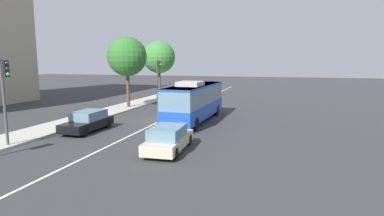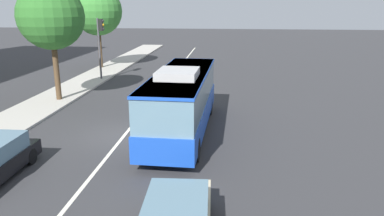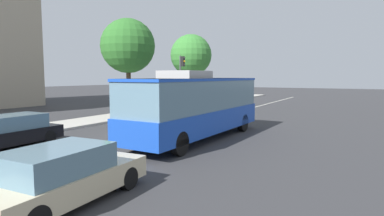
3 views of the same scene
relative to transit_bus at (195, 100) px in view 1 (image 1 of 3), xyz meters
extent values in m
plane|color=#333335|center=(-0.67, 2.83, -1.81)|extent=(160.00, 160.00, 0.00)
cube|color=#B2ADA3|center=(-0.67, 9.59, -1.74)|extent=(80.00, 3.14, 0.14)
cube|color=silver|center=(-0.67, 2.83, -1.80)|extent=(76.00, 0.16, 0.01)
cube|color=#1947B7|center=(0.02, 0.00, -0.83)|extent=(10.07, 2.78, 1.10)
cube|color=slate|center=(0.02, 0.00, 0.50)|extent=(9.86, 2.70, 1.58)
cube|color=#1947B7|center=(0.02, 0.00, 1.23)|extent=(9.97, 2.75, 0.12)
cube|color=#B2B2B2|center=(-1.18, 0.03, 1.47)|extent=(2.25, 1.86, 0.36)
cylinder|color=black|center=(3.45, 1.00, -1.31)|extent=(1.01, 0.33, 1.00)
cylinder|color=black|center=(3.39, -1.20, -1.31)|extent=(1.01, 0.33, 1.00)
cylinder|color=black|center=(-3.34, 1.20, -1.31)|extent=(1.01, 0.33, 1.00)
cylinder|color=black|center=(-3.41, -1.00, -1.31)|extent=(1.01, 0.33, 1.00)
cube|color=#C6B793|center=(-8.96, -1.01, -1.29)|extent=(4.58, 2.01, 0.60)
cube|color=slate|center=(-9.21, -1.02, -0.67)|extent=(2.60, 1.77, 0.64)
cylinder|color=black|center=(-7.50, -0.14, -1.49)|extent=(0.65, 0.25, 0.64)
cylinder|color=black|center=(-7.42, -1.74, -1.49)|extent=(0.65, 0.25, 0.64)
cylinder|color=black|center=(-10.50, -0.28, -1.49)|extent=(0.65, 0.25, 0.64)
cylinder|color=black|center=(-10.42, -1.88, -1.49)|extent=(0.65, 0.25, 0.64)
cube|color=black|center=(-5.87, 6.49, -1.29)|extent=(4.52, 1.84, 0.60)
cube|color=slate|center=(-5.62, 6.50, -0.67)|extent=(2.54, 1.68, 0.64)
cylinder|color=black|center=(-7.36, 5.68, -1.49)|extent=(0.64, 0.23, 0.64)
cylinder|color=black|center=(-7.37, 7.28, -1.49)|extent=(0.64, 0.23, 0.64)
cylinder|color=black|center=(-4.36, 5.71, -1.49)|extent=(0.64, 0.23, 0.64)
cylinder|color=black|center=(-4.37, 7.31, -1.49)|extent=(0.64, 0.23, 0.64)
cylinder|color=#47474C|center=(-10.91, 8.51, 0.79)|extent=(0.16, 0.16, 5.20)
cube|color=black|center=(-10.91, 8.23, 2.84)|extent=(0.32, 0.28, 0.96)
sphere|color=#2D2D2D|center=(-10.91, 8.08, 3.16)|extent=(0.22, 0.22, 0.22)
sphere|color=#2D2D2D|center=(-10.91, 8.08, 2.84)|extent=(0.22, 0.22, 0.22)
sphere|color=#1ED838|center=(-10.91, 8.08, 2.52)|extent=(0.22, 0.22, 0.22)
cylinder|color=#47474C|center=(12.59, 8.61, 0.79)|extent=(0.16, 0.16, 5.20)
cube|color=black|center=(12.61, 8.33, 2.84)|extent=(0.34, 0.30, 0.96)
sphere|color=#2D2D2D|center=(12.62, 8.18, 3.16)|extent=(0.22, 0.22, 0.22)
sphere|color=#F9A514|center=(12.62, 8.18, 2.84)|extent=(0.22, 0.22, 0.22)
sphere|color=#2D2D2D|center=(12.62, 8.18, 2.52)|extent=(0.22, 0.22, 0.22)
cylinder|color=#4C3823|center=(5.47, 9.07, 0.18)|extent=(0.36, 0.36, 3.99)
sphere|color=#2D6B28|center=(5.47, 9.07, 3.76)|extent=(4.23, 4.23, 4.23)
cylinder|color=#4C3823|center=(18.28, 10.59, 0.13)|extent=(0.36, 0.36, 3.88)
sphere|color=#387F33|center=(18.28, 10.59, 3.85)|extent=(4.73, 4.73, 4.73)
cube|color=slate|center=(8.99, 30.51, 0.30)|extent=(0.22, 11.94, 1.50)
camera|label=1|loc=(-25.34, -7.15, 3.27)|focal=29.41mm
camera|label=2|loc=(-17.63, -2.30, 4.57)|focal=34.52mm
camera|label=3|loc=(-14.30, -7.62, 1.38)|focal=30.06mm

